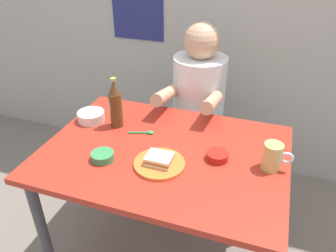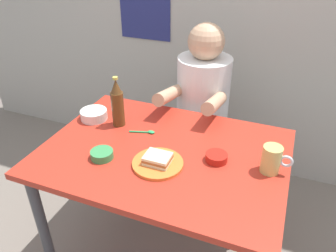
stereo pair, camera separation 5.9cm
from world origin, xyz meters
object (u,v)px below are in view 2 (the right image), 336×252
(beer_bottle, at_px, (117,104))
(person_seated, at_px, (203,91))
(beer_mug, at_px, (272,159))
(stool, at_px, (200,147))
(sandwich, at_px, (158,159))
(dip_bowl_green, at_px, (102,154))
(dining_table, at_px, (164,166))
(plate_orange, at_px, (158,163))

(beer_bottle, bearing_deg, person_seated, 58.40)
(beer_mug, bearing_deg, person_seated, 127.98)
(stool, bearing_deg, sandwich, -88.86)
(person_seated, distance_m, sandwich, 0.73)
(stool, relative_size, person_seated, 0.63)
(beer_mug, bearing_deg, dip_bowl_green, -165.78)
(sandwich, distance_m, dip_bowl_green, 0.25)
(beer_bottle, height_order, dip_bowl_green, beer_bottle)
(stool, distance_m, sandwich, 0.85)
(sandwich, bearing_deg, dining_table, 98.44)
(plate_orange, bearing_deg, dining_table, 98.44)
(dining_table, xyz_separation_m, dip_bowl_green, (-0.23, -0.15, 0.11))
(stool, height_order, beer_bottle, beer_bottle)
(stool, distance_m, plate_orange, 0.84)
(beer_mug, height_order, dip_bowl_green, beer_mug)
(beer_bottle, relative_size, dip_bowl_green, 2.62)
(person_seated, xyz_separation_m, beer_bottle, (-0.30, -0.49, 0.09))
(stool, bearing_deg, beer_bottle, -121.02)
(sandwich, relative_size, beer_mug, 0.87)
(beer_bottle, xyz_separation_m, dip_bowl_green, (0.07, -0.28, -0.10))
(plate_orange, xyz_separation_m, beer_mug, (0.45, 0.13, 0.05))
(beer_mug, xyz_separation_m, dip_bowl_green, (-0.70, -0.18, -0.04))
(dip_bowl_green, bearing_deg, stool, 73.45)
(beer_mug, distance_m, dip_bowl_green, 0.72)
(plate_orange, height_order, beer_bottle, beer_bottle)
(sandwich, relative_size, dip_bowl_green, 1.10)
(beer_mug, xyz_separation_m, beer_bottle, (-0.77, 0.10, 0.06))
(person_seated, bearing_deg, stool, 90.00)
(dining_table, relative_size, dip_bowl_green, 11.00)
(dining_table, height_order, person_seated, person_seated)
(stool, distance_m, person_seated, 0.42)
(stool, xyz_separation_m, dip_bowl_green, (-0.23, -0.78, 0.41))
(person_seated, relative_size, sandwich, 6.54)
(stool, distance_m, dip_bowl_green, 0.92)
(stool, xyz_separation_m, beer_bottle, (-0.30, -0.50, 0.51))
(person_seated, distance_m, dip_bowl_green, 0.81)
(dining_table, height_order, beer_mug, beer_mug)
(person_seated, xyz_separation_m, beer_mug, (0.47, -0.60, 0.03))
(person_seated, height_order, plate_orange, person_seated)
(stool, bearing_deg, person_seated, -90.00)
(sandwich, height_order, dip_bowl_green, sandwich)
(sandwich, distance_m, beer_mug, 0.47)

